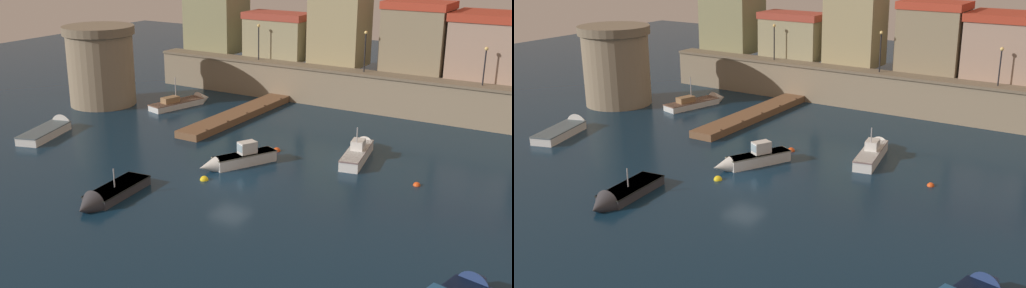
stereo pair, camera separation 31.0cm
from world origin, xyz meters
TOP-DOWN VIEW (x-y plane):
  - ground_plane at (0.00, 0.00)m, footprint 126.53×126.53m
  - quay_wall at (0.00, 22.11)m, footprint 46.20×2.35m
  - old_town_backdrop at (1.50, 25.48)m, footprint 44.23×5.90m
  - fortress_tower at (-22.33, 10.66)m, footprint 6.88×6.88m
  - pier_dock at (-8.13, 13.33)m, footprint 2.25×15.52m
  - quay_lamp_0 at (-11.27, 22.11)m, footprint 0.32×0.32m
  - quay_lamp_1 at (0.39, 22.11)m, footprint 0.32×0.32m
  - quay_lamp_2 at (11.23, 22.11)m, footprint 0.32×0.32m
  - moored_boat_1 at (5.52, 9.23)m, footprint 2.65×7.18m
  - moored_boat_2 at (-4.68, -6.92)m, footprint 2.40×6.27m
  - moored_boat_3 at (-1.21, 2.72)m, footprint 3.84×6.01m
  - moored_boat_4 at (-15.06, 14.37)m, footprint 3.19×7.12m
  - moored_boat_6 at (-18.94, 1.20)m, footprint 3.81×6.99m
  - mooring_buoy_0 at (11.07, 5.90)m, footprint 0.49×0.49m
  - mooring_buoy_1 at (-1.59, -0.77)m, footprint 0.59×0.59m
  - mooring_buoy_2 at (-0.43, 7.15)m, footprint 0.58×0.58m

SIDE VIEW (x-z plane):
  - ground_plane at x=0.00m, z-range 0.00..0.00m
  - mooring_buoy_0 at x=11.07m, z-range -0.24..0.24m
  - mooring_buoy_1 at x=-1.59m, z-range -0.30..0.30m
  - mooring_buoy_2 at x=-0.43m, z-range -0.29..0.29m
  - pier_dock at x=-8.13m, z-range -0.04..0.66m
  - moored_boat_2 at x=-4.68m, z-range -0.87..1.53m
  - moored_boat_6 at x=-18.94m, z-range -0.51..1.27m
  - moored_boat_4 at x=-15.06m, z-range -1.34..2.11m
  - moored_boat_1 at x=5.52m, z-range -0.94..1.92m
  - moored_boat_3 at x=-1.21m, z-range -0.41..1.48m
  - quay_wall at x=0.00m, z-range 0.02..3.72m
  - fortress_tower at x=-22.33m, z-range 0.06..7.78m
  - quay_lamp_2 at x=11.23m, z-range 4.26..7.57m
  - quay_lamp_0 at x=-11.27m, z-range 4.29..7.96m
  - quay_lamp_1 at x=0.39m, z-range 4.30..8.15m
  - old_town_backdrop at x=1.50m, z-range 2.58..11.14m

